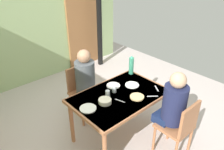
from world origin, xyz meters
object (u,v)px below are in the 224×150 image
at_px(dining_table, 119,100).
at_px(serving_bowl_center, 105,101).
at_px(person_far_diner, 86,77).
at_px(chair_far_diner, 82,89).
at_px(water_bottle_green_near, 131,65).
at_px(chair_near_diner, 180,126).
at_px(person_near_diner, 173,103).

bearing_deg(dining_table, serving_bowl_center, -178.47).
bearing_deg(person_far_diner, serving_bowl_center, 75.17).
bearing_deg(chair_far_diner, dining_table, 96.84).
distance_m(chair_far_diner, water_bottle_green_near, 0.89).
bearing_deg(serving_bowl_center, dining_table, 1.53).
relative_size(person_far_diner, water_bottle_green_near, 2.48).
bearing_deg(chair_near_diner, water_bottle_green_near, 77.30).
bearing_deg(chair_far_diner, serving_bowl_center, 77.66).
relative_size(dining_table, water_bottle_green_near, 4.15).
height_order(dining_table, person_near_diner, person_near_diner).
xyz_separation_m(dining_table, chair_near_diner, (0.32, -0.78, -0.16)).
height_order(chair_far_diner, person_far_diner, person_far_diner).
bearing_deg(dining_table, person_near_diner, -63.46).
distance_m(chair_near_diner, person_near_diner, 0.31).
xyz_separation_m(dining_table, serving_bowl_center, (-0.27, -0.01, 0.10)).
distance_m(person_near_diner, serving_bowl_center, 0.86).
distance_m(person_near_diner, person_far_diner, 1.35).
bearing_deg(person_near_diner, chair_far_diner, 106.25).
bearing_deg(chair_near_diner, person_far_diner, 106.25).
relative_size(chair_far_diner, water_bottle_green_near, 2.80).
bearing_deg(dining_table, person_far_diner, 98.27).
distance_m(chair_far_diner, serving_bowl_center, 0.85).
relative_size(person_near_diner, serving_bowl_center, 4.53).
relative_size(chair_near_diner, water_bottle_green_near, 2.80).
bearing_deg(chair_near_diner, dining_table, 112.39).
distance_m(person_far_diner, serving_bowl_center, 0.67).
bearing_deg(serving_bowl_center, person_near_diner, -47.30).
distance_m(person_far_diner, water_bottle_green_near, 0.74).
relative_size(dining_table, serving_bowl_center, 7.60).
xyz_separation_m(water_bottle_green_near, serving_bowl_center, (-0.83, -0.33, -0.12)).
height_order(chair_far_diner, serving_bowl_center, chair_far_diner).
relative_size(chair_near_diner, person_near_diner, 1.13).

